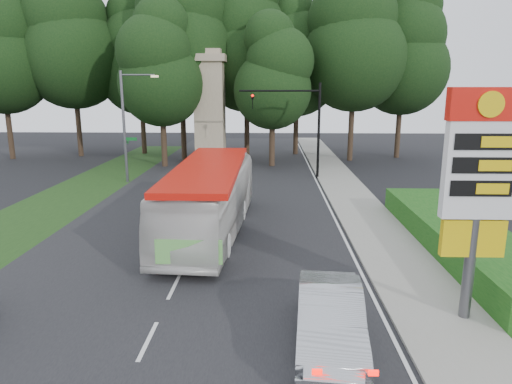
{
  "coord_description": "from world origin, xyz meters",
  "views": [
    {
      "loc": [
        3.33,
        -10.72,
        6.83
      ],
      "look_at": [
        2.71,
        9.46,
        2.2
      ],
      "focal_mm": 32.0,
      "sensor_mm": 36.0,
      "label": 1
    }
  ],
  "objects_px": {
    "monument": "(210,108)",
    "sedan_silver": "(330,318)",
    "transit_bus": "(210,199)",
    "gas_station_pylon": "(480,175)",
    "traffic_signal_mast": "(302,117)",
    "streetlight_signs": "(127,122)"
  },
  "relations": [
    {
      "from": "gas_station_pylon",
      "to": "traffic_signal_mast",
      "type": "distance_m",
      "value": 22.29
    },
    {
      "from": "gas_station_pylon",
      "to": "transit_bus",
      "type": "height_order",
      "value": "gas_station_pylon"
    },
    {
      "from": "gas_station_pylon",
      "to": "monument",
      "type": "distance_m",
      "value": 30.17
    },
    {
      "from": "streetlight_signs",
      "to": "sedan_silver",
      "type": "xyz_separation_m",
      "value": [
        11.96,
        -21.54,
        -3.63
      ]
    },
    {
      "from": "gas_station_pylon",
      "to": "sedan_silver",
      "type": "bearing_deg",
      "value": -160.17
    },
    {
      "from": "streetlight_signs",
      "to": "monument",
      "type": "height_order",
      "value": "monument"
    },
    {
      "from": "transit_bus",
      "to": "sedan_silver",
      "type": "distance_m",
      "value": 10.73
    },
    {
      "from": "gas_station_pylon",
      "to": "traffic_signal_mast",
      "type": "xyz_separation_m",
      "value": [
        -3.52,
        22.0,
        0.22
      ]
    },
    {
      "from": "sedan_silver",
      "to": "transit_bus",
      "type": "bearing_deg",
      "value": 119.64
    },
    {
      "from": "monument",
      "to": "sedan_silver",
      "type": "xyz_separation_m",
      "value": [
        6.97,
        -29.53,
        -4.3
      ]
    },
    {
      "from": "sedan_silver",
      "to": "streetlight_signs",
      "type": "bearing_deg",
      "value": 123.96
    },
    {
      "from": "traffic_signal_mast",
      "to": "sedan_silver",
      "type": "bearing_deg",
      "value": -91.73
    },
    {
      "from": "traffic_signal_mast",
      "to": "streetlight_signs",
      "type": "distance_m",
      "value": 12.83
    },
    {
      "from": "transit_bus",
      "to": "sedan_silver",
      "type": "xyz_separation_m",
      "value": [
        4.47,
        -9.71,
        -0.86
      ]
    },
    {
      "from": "monument",
      "to": "gas_station_pylon",
      "type": "bearing_deg",
      "value": -68.2
    },
    {
      "from": "streetlight_signs",
      "to": "monument",
      "type": "distance_m",
      "value": 9.44
    },
    {
      "from": "gas_station_pylon",
      "to": "streetlight_signs",
      "type": "distance_m",
      "value": 25.74
    },
    {
      "from": "traffic_signal_mast",
      "to": "sedan_silver",
      "type": "relative_size",
      "value": 1.47
    },
    {
      "from": "transit_bus",
      "to": "sedan_silver",
      "type": "height_order",
      "value": "transit_bus"
    },
    {
      "from": "streetlight_signs",
      "to": "sedan_silver",
      "type": "bearing_deg",
      "value": -60.96
    },
    {
      "from": "gas_station_pylon",
      "to": "sedan_silver",
      "type": "xyz_separation_m",
      "value": [
        -4.23,
        -1.52,
        -3.64
      ]
    },
    {
      "from": "gas_station_pylon",
      "to": "traffic_signal_mast",
      "type": "relative_size",
      "value": 0.95
    }
  ]
}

